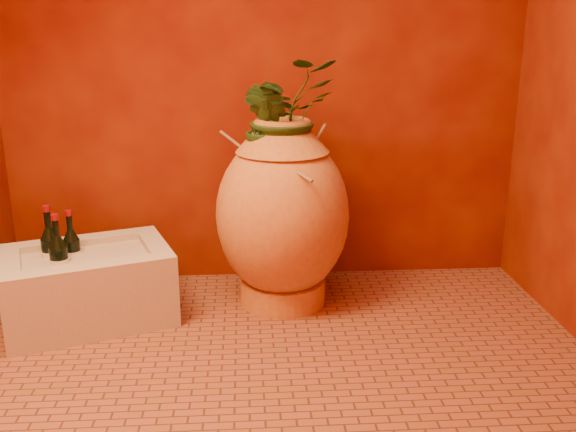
{
  "coord_description": "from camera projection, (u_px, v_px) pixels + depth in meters",
  "views": [
    {
      "loc": [
        -0.1,
        -2.11,
        1.25
      ],
      "look_at": [
        0.07,
        0.35,
        0.51
      ],
      "focal_mm": 40.0,
      "sensor_mm": 36.0,
      "label": 1
    }
  ],
  "objects": [
    {
      "name": "floor",
      "position": [
        276.0,
        374.0,
        2.38
      ],
      "size": [
        2.5,
        2.5,
        0.0
      ],
      "primitive_type": "plane",
      "color": "brown",
      "rests_on": "ground"
    },
    {
      "name": "wall_back",
      "position": [
        264.0,
        23.0,
        2.98
      ],
      "size": [
        2.5,
        0.02,
        2.5
      ],
      "primitive_type": "cube",
      "color": "#5B0C05",
      "rests_on": "ground"
    },
    {
      "name": "amphora",
      "position": [
        283.0,
        214.0,
        2.88
      ],
      "size": [
        0.77,
        0.77,
        0.86
      ],
      "rotation": [
        0.0,
        0.0,
        -0.36
      ],
      "color": "gold",
      "rests_on": "floor"
    },
    {
      "name": "stone_basin",
      "position": [
        88.0,
        287.0,
        2.78
      ],
      "size": [
        0.81,
        0.69,
        0.32
      ],
      "rotation": [
        0.0,
        0.0,
        0.34
      ],
      "color": "beige",
      "rests_on": "floor"
    },
    {
      "name": "wine_bottle_a",
      "position": [
        51.0,
        254.0,
        2.76
      ],
      "size": [
        0.08,
        0.08,
        0.34
      ],
      "color": "black",
      "rests_on": "stone_basin"
    },
    {
      "name": "wine_bottle_b",
      "position": [
        73.0,
        254.0,
        2.8
      ],
      "size": [
        0.07,
        0.07,
        0.31
      ],
      "color": "black",
      "rests_on": "stone_basin"
    },
    {
      "name": "wine_bottle_c",
      "position": [
        59.0,
        262.0,
        2.68
      ],
      "size": [
        0.08,
        0.08,
        0.32
      ],
      "color": "black",
      "rests_on": "stone_basin"
    },
    {
      "name": "wall_tap",
      "position": [
        265.0,
        132.0,
        3.04
      ],
      "size": [
        0.07,
        0.14,
        0.16
      ],
      "color": "#AA7D27",
      "rests_on": "wall_back"
    },
    {
      "name": "plant_main",
      "position": [
        285.0,
        113.0,
        2.77
      ],
      "size": [
        0.54,
        0.51,
        0.47
      ],
      "primitive_type": "imported",
      "rotation": [
        0.0,
        0.0,
        0.44
      ],
      "color": "#1D3F16",
      "rests_on": "amphora"
    },
    {
      "name": "plant_side",
      "position": [
        267.0,
        127.0,
        2.73
      ],
      "size": [
        0.25,
        0.27,
        0.38
      ],
      "primitive_type": "imported",
      "rotation": [
        0.0,
        0.0,
        -1.02
      ],
      "color": "#1D3F16",
      "rests_on": "amphora"
    }
  ]
}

